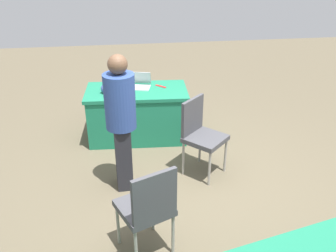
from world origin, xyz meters
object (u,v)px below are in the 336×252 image
(chair_tucked_right, at_px, (148,206))
(person_presenter, at_px, (121,118))
(table_foreground, at_px, (137,114))
(scissors_red, at_px, (161,86))
(laptop_silver, at_px, (139,84))
(chair_near_front, at_px, (201,132))
(yarn_ball, at_px, (105,89))

(chair_tucked_right, bearing_deg, person_presenter, 76.35)
(table_foreground, height_order, scissors_red, scissors_red)
(laptop_silver, height_order, scissors_red, laptop_silver)
(chair_near_front, relative_size, laptop_silver, 2.57)
(table_foreground, distance_m, laptop_silver, 0.43)
(person_presenter, height_order, laptop_silver, person_presenter)
(chair_near_front, distance_m, scissors_red, 1.20)
(table_foreground, xyz_separation_m, laptop_silver, (-0.05, -0.11, 0.41))
(table_foreground, bearing_deg, yarn_ball, 9.00)
(chair_near_front, xyz_separation_m, yarn_ball, (1.14, -0.98, 0.26))
(chair_tucked_right, distance_m, yarn_ball, 2.32)
(chair_tucked_right, distance_m, scissors_red, 2.47)
(chair_tucked_right, bearing_deg, yarn_ball, 76.28)
(yarn_ball, bearing_deg, scissors_red, -168.85)
(table_foreground, height_order, laptop_silver, laptop_silver)
(chair_tucked_right, xyz_separation_m, person_presenter, (0.19, -1.12, 0.34))
(person_presenter, bearing_deg, chair_tucked_right, -173.65)
(chair_near_front, xyz_separation_m, scissors_red, (0.35, -1.13, 0.19))
(table_foreground, bearing_deg, chair_tucked_right, 88.72)
(yarn_ball, height_order, scissors_red, yarn_ball)
(laptop_silver, bearing_deg, chair_near_front, 133.73)
(chair_near_front, bearing_deg, table_foreground, -100.29)
(chair_tucked_right, relative_size, person_presenter, 0.60)
(laptop_silver, bearing_deg, table_foreground, 79.47)
(yarn_ball, relative_size, scissors_red, 0.74)
(chair_tucked_right, distance_m, laptop_silver, 2.46)
(person_presenter, xyz_separation_m, laptop_silver, (-0.29, -1.33, -0.11))
(chair_near_front, xyz_separation_m, person_presenter, (0.95, 0.17, 0.33))
(yarn_ball, bearing_deg, table_foreground, -171.00)
(chair_near_front, distance_m, person_presenter, 1.02)
(chair_near_front, bearing_deg, yarn_ball, -85.08)
(chair_tucked_right, bearing_deg, laptop_silver, 64.45)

